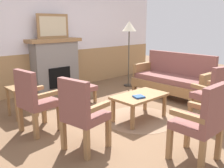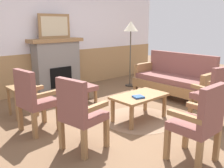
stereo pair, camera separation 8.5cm
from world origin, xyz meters
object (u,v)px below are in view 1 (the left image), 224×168
(floor_lamp_by_couch, at_px, (129,30))
(couch, at_px, (173,80))
(coffee_table, at_px, (140,98))
(book_on_table, at_px, (139,97))
(fireplace, at_px, (55,65))
(armchair_front_center, at_px, (214,92))
(framed_picture, at_px, (53,26))
(armchair_front_left, at_px, (202,120))
(armchair_near_fireplace, at_px, (34,98))
(footstool, at_px, (85,89))
(side_table, at_px, (22,93))
(armchair_by_window_left, at_px, (82,112))

(floor_lamp_by_couch, bearing_deg, couch, -89.87)
(coffee_table, xyz_separation_m, book_on_table, (-0.14, -0.09, 0.07))
(couch, relative_size, coffee_table, 1.88)
(couch, distance_m, book_on_table, 1.77)
(fireplace, bearing_deg, armchair_front_center, -75.88)
(framed_picture, bearing_deg, armchair_front_left, -95.50)
(book_on_table, xyz_separation_m, armchair_front_center, (0.89, -0.85, 0.08))
(armchair_near_fireplace, height_order, floor_lamp_by_couch, floor_lamp_by_couch)
(footstool, height_order, floor_lamp_by_couch, floor_lamp_by_couch)
(couch, xyz_separation_m, armchair_front_left, (-2.08, -1.76, 0.14))
(fireplace, height_order, armchair_front_center, fireplace)
(side_table, bearing_deg, couch, -21.02)
(couch, xyz_separation_m, side_table, (-2.99, 1.15, 0.04))
(coffee_table, bearing_deg, fireplace, 92.84)
(side_table, relative_size, floor_lamp_by_couch, 0.33)
(couch, bearing_deg, fireplace, 127.87)
(armchair_front_center, distance_m, floor_lamp_by_couch, 2.95)
(fireplace, distance_m, couch, 2.78)
(armchair_front_left, bearing_deg, book_on_table, 73.94)
(fireplace, relative_size, footstool, 3.25)
(footstool, height_order, armchair_front_center, armchair_front_center)
(book_on_table, xyz_separation_m, armchair_near_fireplace, (-1.42, 0.83, 0.08))
(couch, height_order, armchair_by_window_left, same)
(coffee_table, bearing_deg, framed_picture, 92.84)
(fireplace, distance_m, footstool, 1.21)
(armchair_front_center, bearing_deg, armchair_by_window_left, 160.74)
(coffee_table, distance_m, armchair_near_fireplace, 1.73)
(book_on_table, height_order, armchair_front_left, armchair_front_left)
(couch, relative_size, armchair_front_left, 1.84)
(framed_picture, xyz_separation_m, couch, (1.70, -2.19, -1.16))
(armchair_near_fireplace, height_order, side_table, armchair_near_fireplace)
(floor_lamp_by_couch, bearing_deg, armchair_by_window_left, -146.49)
(coffee_table, relative_size, side_table, 1.75)
(armchair_by_window_left, bearing_deg, framed_picture, 65.78)
(footstool, xyz_separation_m, side_table, (-1.30, 0.11, 0.15))
(couch, height_order, side_table, couch)
(book_on_table, distance_m, armchair_near_fireplace, 1.65)
(fireplace, relative_size, couch, 0.72)
(framed_picture, height_order, armchair_near_fireplace, framed_picture)
(book_on_table, distance_m, side_table, 2.07)
(framed_picture, distance_m, armchair_near_fireplace, 2.54)
(fireplace, distance_m, armchair_front_center, 3.62)
(armchair_by_window_left, relative_size, armchair_front_center, 1.00)
(book_on_table, bearing_deg, armchair_front_center, -43.71)
(book_on_table, bearing_deg, footstool, 89.35)
(side_table, bearing_deg, coffee_table, -47.04)
(fireplace, height_order, framed_picture, framed_picture)
(armchair_near_fireplace, distance_m, armchair_front_left, 2.36)
(armchair_front_left, bearing_deg, side_table, 107.44)
(side_table, bearing_deg, armchair_by_window_left, -88.31)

